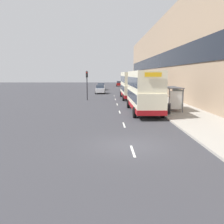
% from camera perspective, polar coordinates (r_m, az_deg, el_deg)
% --- Properties ---
extents(ground_plane, '(220.00, 220.00, 0.00)m').
position_cam_1_polar(ground_plane, '(14.20, 4.34, -7.66)').
color(ground_plane, '#38383D').
extents(pavement, '(5.00, 93.00, 0.14)m').
position_cam_1_polar(pavement, '(52.80, 7.42, 4.31)').
color(pavement, '#A39E93').
rests_on(pavement, ground_plane).
extents(terrace_facade, '(3.10, 93.00, 14.61)m').
position_cam_1_polar(terrace_facade, '(53.50, 11.89, 12.01)').
color(terrace_facade, '#9E846B').
rests_on(terrace_facade, ground_plane).
extents(lane_mark_0, '(0.12, 2.00, 0.01)m').
position_cam_1_polar(lane_mark_0, '(13.20, 4.77, -8.90)').
color(lane_mark_0, silver).
rests_on(lane_mark_0, ground_plane).
extents(lane_mark_1, '(0.12, 2.00, 0.01)m').
position_cam_1_polar(lane_mark_1, '(19.76, 2.76, -2.97)').
color(lane_mark_1, silver).
rests_on(lane_mark_1, ground_plane).
extents(lane_mark_2, '(0.12, 2.00, 0.01)m').
position_cam_1_polar(lane_mark_2, '(26.44, 1.76, -0.01)').
color(lane_mark_2, silver).
rests_on(lane_mark_2, ground_plane).
extents(lane_mark_3, '(0.12, 2.00, 0.01)m').
position_cam_1_polar(lane_mark_3, '(33.17, 1.17, 1.75)').
color(lane_mark_3, silver).
rests_on(lane_mark_3, ground_plane).
extents(lane_mark_4, '(0.12, 2.00, 0.01)m').
position_cam_1_polar(lane_mark_4, '(39.92, 0.78, 2.92)').
color(lane_mark_4, silver).
rests_on(lane_mark_4, ground_plane).
extents(lane_mark_5, '(0.12, 2.00, 0.01)m').
position_cam_1_polar(lane_mark_5, '(46.69, 0.50, 3.75)').
color(lane_mark_5, silver).
rests_on(lane_mark_5, ground_plane).
extents(bus_shelter, '(1.60, 4.20, 2.48)m').
position_cam_1_polar(bus_shelter, '(27.47, 13.89, 3.99)').
color(bus_shelter, '#4C4C51').
rests_on(bus_shelter, ground_plane).
extents(double_decker_bus_near, '(2.85, 10.41, 4.30)m').
position_cam_1_polar(double_decker_bus_near, '(26.18, 7.25, 4.85)').
color(double_decker_bus_near, beige).
rests_on(double_decker_bus_near, ground_plane).
extents(double_decker_bus_ahead, '(2.85, 10.66, 4.30)m').
position_cam_1_polar(double_decker_bus_ahead, '(40.92, 4.15, 6.24)').
color(double_decker_bus_ahead, beige).
rests_on(double_decker_bus_ahead, ground_plane).
extents(car_0, '(2.10, 4.01, 1.74)m').
position_cam_1_polar(car_0, '(83.73, 1.71, 6.49)').
color(car_0, maroon).
rests_on(car_0, ground_plane).
extents(car_1, '(2.02, 4.28, 1.76)m').
position_cam_1_polar(car_1, '(52.10, -2.70, 5.20)').
color(car_1, silver).
rests_on(car_1, ground_plane).
extents(car_2, '(2.04, 4.23, 1.72)m').
position_cam_1_polar(car_2, '(64.13, -2.54, 5.83)').
color(car_2, silver).
rests_on(car_2, ground_plane).
extents(car_3, '(1.93, 4.44, 1.78)m').
position_cam_1_polar(car_3, '(52.50, 3.36, 5.23)').
color(car_3, '#4C5156').
rests_on(car_3, ground_plane).
extents(pedestrian_at_shelter, '(0.33, 0.33, 1.67)m').
position_cam_1_polar(pedestrian_at_shelter, '(28.37, 15.41, 2.29)').
color(pedestrian_at_shelter, '#23232D').
rests_on(pedestrian_at_shelter, ground_plane).
extents(pedestrian_1, '(0.33, 0.33, 1.64)m').
position_cam_1_polar(pedestrian_1, '(28.64, 11.74, 2.44)').
color(pedestrian_1, '#23232D').
rests_on(pedestrian_1, ground_plane).
extents(litter_bin, '(0.55, 0.55, 1.05)m').
position_cam_1_polar(litter_bin, '(24.72, 12.64, 0.73)').
color(litter_bin, black).
rests_on(litter_bin, ground_plane).
extents(traffic_light_far_kerb, '(0.30, 0.32, 4.50)m').
position_cam_1_polar(traffic_light_far_kerb, '(38.56, -5.75, 7.20)').
color(traffic_light_far_kerb, black).
rests_on(traffic_light_far_kerb, ground_plane).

